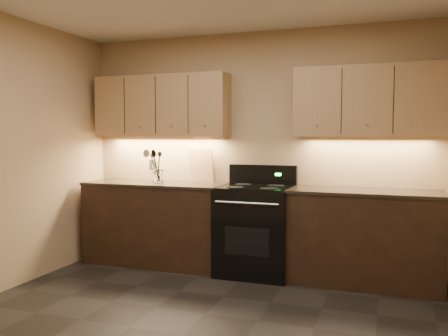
# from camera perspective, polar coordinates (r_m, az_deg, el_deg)

# --- Properties ---
(floor) EXTENTS (4.00, 4.00, 0.00)m
(floor) POSITION_cam_1_polar(r_m,az_deg,el_deg) (3.70, -4.96, -19.42)
(floor) COLOR black
(floor) RESTS_ON ground
(wall_back) EXTENTS (4.00, 0.04, 2.60)m
(wall_back) POSITION_cam_1_polar(r_m,az_deg,el_deg) (5.28, 3.98, 2.16)
(wall_back) COLOR tan
(wall_back) RESTS_ON ground
(counter_left) EXTENTS (1.62, 0.62, 0.93)m
(counter_left) POSITION_cam_1_polar(r_m,az_deg,el_deg) (5.50, -8.11, -6.55)
(counter_left) COLOR black
(counter_left) RESTS_ON ground
(counter_right) EXTENTS (1.46, 0.62, 0.93)m
(counter_right) POSITION_cam_1_polar(r_m,az_deg,el_deg) (4.89, 16.52, -7.99)
(counter_right) COLOR black
(counter_right) RESTS_ON ground
(stove) EXTENTS (0.76, 0.68, 1.14)m
(stove) POSITION_cam_1_polar(r_m,az_deg,el_deg) (5.05, 3.84, -7.32)
(stove) COLOR black
(stove) RESTS_ON ground
(upper_cab_left) EXTENTS (1.60, 0.30, 0.70)m
(upper_cab_left) POSITION_cam_1_polar(r_m,az_deg,el_deg) (5.55, -7.52, 7.39)
(upper_cab_left) COLOR #AE7D57
(upper_cab_left) RESTS_ON wall_back
(upper_cab_right) EXTENTS (1.44, 0.30, 0.70)m
(upper_cab_right) POSITION_cam_1_polar(r_m,az_deg,el_deg) (4.95, 16.92, 7.67)
(upper_cab_right) COLOR #AE7D57
(upper_cab_right) RESTS_ON wall_back
(outlet_plate) EXTENTS (0.08, 0.01, 0.12)m
(outlet_plate) POSITION_cam_1_polar(r_m,az_deg,el_deg) (5.77, -8.58, 0.49)
(outlet_plate) COLOR #B2B5BA
(outlet_plate) RESTS_ON wall_back
(utensil_crock) EXTENTS (0.15, 0.15, 0.14)m
(utensil_crock) POSITION_cam_1_polar(r_m,az_deg,el_deg) (5.46, -7.96, -1.01)
(utensil_crock) COLOR white
(utensil_crock) RESTS_ON counter_left
(cutting_board) EXTENTS (0.31, 0.12, 0.39)m
(cutting_board) POSITION_cam_1_polar(r_m,az_deg,el_deg) (5.47, -2.73, 0.37)
(cutting_board) COLOR tan
(cutting_board) RESTS_ON counter_left
(black_spoon) EXTENTS (0.10, 0.13, 0.36)m
(black_spoon) POSITION_cam_1_polar(r_m,az_deg,el_deg) (5.47, -7.84, 0.35)
(black_spoon) COLOR black
(black_spoon) RESTS_ON utensil_crock
(black_turner) EXTENTS (0.11, 0.14, 0.35)m
(black_turner) POSITION_cam_1_polar(r_m,az_deg,el_deg) (5.44, -8.03, 0.26)
(black_turner) COLOR black
(black_turner) RESTS_ON utensil_crock
(steel_spatula) EXTENTS (0.19, 0.16, 0.36)m
(steel_spatula) POSITION_cam_1_polar(r_m,az_deg,el_deg) (5.45, -7.67, 0.25)
(steel_spatula) COLOR silver
(steel_spatula) RESTS_ON utensil_crock
(steel_skimmer) EXTENTS (0.28, 0.14, 0.38)m
(steel_skimmer) POSITION_cam_1_polar(r_m,az_deg,el_deg) (5.43, -7.87, 0.46)
(steel_skimmer) COLOR silver
(steel_skimmer) RESTS_ON utensil_crock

